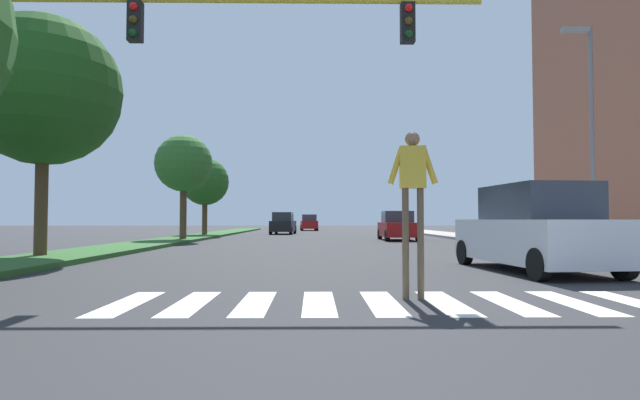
% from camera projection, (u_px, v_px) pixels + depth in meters
% --- Properties ---
extents(ground_plane, '(140.00, 140.00, 0.00)m').
position_uv_depth(ground_plane, '(330.00, 240.00, 29.94)').
color(ground_plane, '#2D2D30').
extents(crosswalk, '(7.65, 2.20, 0.01)m').
position_uv_depth(crosswalk, '(382.00, 303.00, 7.22)').
color(crosswalk, silver).
rests_on(crosswalk, ground_plane).
extents(median_strip, '(2.58, 64.00, 0.15)m').
position_uv_depth(median_strip, '(176.00, 240.00, 27.83)').
color(median_strip, '#2D5B28').
rests_on(median_strip, ground_plane).
extents(tree_mid, '(4.42, 4.42, 7.05)m').
position_uv_depth(tree_mid, '(44.00, 91.00, 15.01)').
color(tree_mid, '#4C3823').
rests_on(tree_mid, median_strip).
extents(tree_far, '(3.07, 3.07, 5.61)m').
position_uv_depth(tree_far, '(184.00, 164.00, 27.57)').
color(tree_far, '#4C3823').
rests_on(tree_far, median_strip).
extents(tree_distant, '(3.30, 3.30, 5.33)m').
position_uv_depth(tree_distant, '(205.00, 182.00, 35.54)').
color(tree_distant, '#4C3823').
rests_on(tree_distant, median_strip).
extents(sidewalk_right, '(3.00, 64.00, 0.15)m').
position_uv_depth(sidewalk_right, '(491.00, 240.00, 28.06)').
color(sidewalk_right, '#9E9991').
rests_on(sidewalk_right, ground_plane).
extents(traffic_light_gantry, '(9.93, 0.30, 6.00)m').
position_uv_depth(traffic_light_gantry, '(136.00, 57.00, 10.07)').
color(traffic_light_gantry, gold).
rests_on(traffic_light_gantry, median_strip).
extents(street_lamp_right, '(1.02, 0.24, 7.50)m').
position_uv_depth(street_lamp_right, '(589.00, 117.00, 17.02)').
color(street_lamp_right, slate).
rests_on(street_lamp_right, sidewalk_right).
extents(pedestrian_performer, '(0.75, 0.28, 2.49)m').
position_uv_depth(pedestrian_performer, '(413.00, 187.00, 7.58)').
color(pedestrian_performer, brown).
rests_on(pedestrian_performer, ground_plane).
extents(suv_crossing, '(2.35, 4.75, 1.97)m').
position_uv_depth(suv_crossing, '(533.00, 231.00, 11.65)').
color(suv_crossing, silver).
rests_on(suv_crossing, ground_plane).
extents(sedan_midblock, '(1.91, 4.05, 1.66)m').
position_uv_depth(sedan_midblock, '(398.00, 227.00, 29.13)').
color(sedan_midblock, maroon).
rests_on(sedan_midblock, ground_plane).
extents(sedan_distant, '(2.03, 4.30, 1.77)m').
position_uv_depth(sedan_distant, '(283.00, 224.00, 41.38)').
color(sedan_distant, black).
rests_on(sedan_distant, ground_plane).
extents(sedan_far_horizon, '(2.00, 4.38, 1.71)m').
position_uv_depth(sedan_far_horizon, '(309.00, 223.00, 54.85)').
color(sedan_far_horizon, maroon).
rests_on(sedan_far_horizon, ground_plane).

